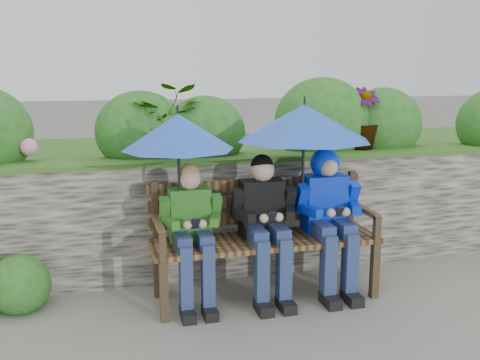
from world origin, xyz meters
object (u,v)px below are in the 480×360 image
object	(u,v)px
park_bench	(263,230)
boy_right	(329,208)
boy_left	(192,227)
boy_middle	(265,220)
umbrella_right	(304,123)
umbrella_left	(178,132)

from	to	relation	value
park_bench	boy_right	world-z (taller)	boy_right
boy_left	boy_middle	distance (m)	0.56
park_bench	boy_right	size ratio (longest dim) A/B	1.53
boy_right	umbrella_right	distance (m)	0.71
boy_middle	boy_left	bearing A→B (deg)	179.49
umbrella_right	park_bench	bearing A→B (deg)	172.81
boy_left	umbrella_right	xyz separation A→B (m)	(0.88, 0.04, 0.75)
boy_middle	umbrella_left	distance (m)	0.94
boy_middle	umbrella_right	size ratio (longest dim) A/B	1.07
boy_left	boy_right	distance (m)	1.10
boy_middle	umbrella_left	xyz separation A→B (m)	(-0.64, 0.05, 0.68)
boy_right	umbrella_right	xyz separation A→B (m)	(-0.21, 0.03, 0.68)
boy_left	boy_middle	bearing A→B (deg)	-0.51
boy_right	umbrella_right	world-z (taller)	umbrella_right
park_bench	boy_right	bearing A→B (deg)	-7.81
boy_left	park_bench	bearing A→B (deg)	7.57
boy_middle	boy_right	xyz separation A→B (m)	(0.53, 0.01, 0.05)
park_bench	umbrella_right	xyz separation A→B (m)	(0.31, -0.04, 0.83)
boy_middle	boy_right	world-z (taller)	boy_right
umbrella_right	boy_left	bearing A→B (deg)	-177.54
umbrella_right	boy_middle	bearing A→B (deg)	-172.30
boy_right	boy_middle	bearing A→B (deg)	-178.86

